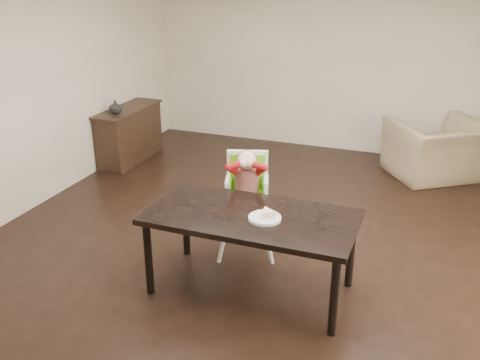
% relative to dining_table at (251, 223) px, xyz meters
% --- Properties ---
extents(ground, '(7.00, 7.00, 0.00)m').
position_rel_dining_table_xyz_m(ground, '(-0.03, 0.67, -0.67)').
color(ground, black).
rests_on(ground, ground).
extents(room_walls, '(6.02, 7.02, 2.71)m').
position_rel_dining_table_xyz_m(room_walls, '(-0.03, 0.67, 1.18)').
color(room_walls, beige).
rests_on(room_walls, ground).
extents(dining_table, '(1.80, 0.90, 0.75)m').
position_rel_dining_table_xyz_m(dining_table, '(0.00, 0.00, 0.00)').
color(dining_table, black).
rests_on(dining_table, ground).
extents(high_chair, '(0.57, 0.57, 1.08)m').
position_rel_dining_table_xyz_m(high_chair, '(-0.29, 0.68, 0.09)').
color(high_chair, white).
rests_on(high_chair, ground).
extents(plate, '(0.31, 0.31, 0.08)m').
position_rel_dining_table_xyz_m(plate, '(0.15, -0.04, 0.11)').
color(plate, white).
rests_on(plate, dining_table).
extents(armchair, '(1.41, 1.31, 1.04)m').
position_rel_dining_table_xyz_m(armchair, '(1.45, 3.47, -0.15)').
color(armchair, tan).
rests_on(armchair, ground).
extents(sideboard, '(0.44, 1.26, 0.79)m').
position_rel_dining_table_xyz_m(sideboard, '(-2.81, 2.57, -0.27)').
color(sideboard, black).
rests_on(sideboard, ground).
extents(vase, '(0.19, 0.19, 0.18)m').
position_rel_dining_table_xyz_m(vase, '(-2.81, 2.27, 0.21)').
color(vase, '#99999E').
rests_on(vase, sideboard).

